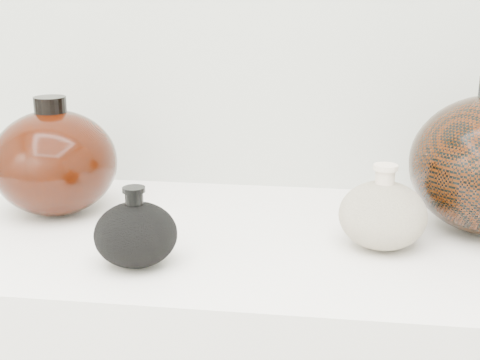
# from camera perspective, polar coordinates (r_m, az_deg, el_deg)

# --- Properties ---
(black_gourd_vase) EXTENTS (0.12, 0.12, 0.11)m
(black_gourd_vase) POSITION_cam_1_polar(r_m,az_deg,el_deg) (0.89, -8.88, -4.56)
(black_gourd_vase) COLOR black
(black_gourd_vase) RESTS_ON display_counter
(cream_gourd_vase) EXTENTS (0.16, 0.16, 0.12)m
(cream_gourd_vase) POSITION_cam_1_polar(r_m,az_deg,el_deg) (0.96, 12.08, -2.89)
(cream_gourd_vase) COLOR beige
(cream_gourd_vase) RESTS_ON display_counter
(left_round_pot) EXTENTS (0.26, 0.26, 0.19)m
(left_round_pot) POSITION_cam_1_polar(r_m,az_deg,el_deg) (1.11, -15.53, 1.49)
(left_round_pot) COLOR black
(left_round_pot) RESTS_ON display_counter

